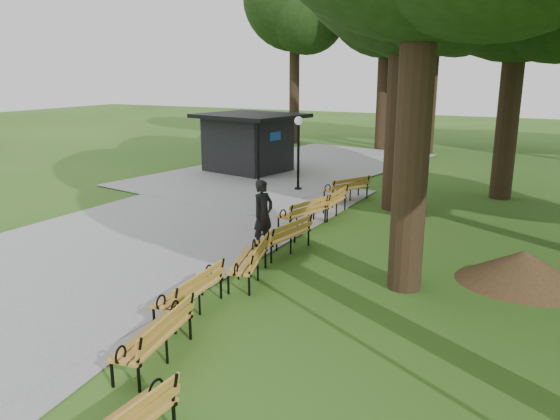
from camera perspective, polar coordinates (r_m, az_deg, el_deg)
The scene contains 13 objects.
ground at distance 11.52m, azimuth -6.94°, elevation -8.45°, with size 100.00×100.00×0.00m, color #2F5C1A.
path at distance 16.06m, azimuth -12.99°, elevation -1.96°, with size 12.00×38.00×0.06m, color gray.
person at distance 13.86m, azimuth -1.80°, elevation -0.46°, with size 0.66×0.43×1.80m, color black.
kiosk at distance 24.71m, azimuth -3.44°, elevation 7.11°, with size 4.22×3.67×2.64m, color black, non-canonical shape.
lamp_post at distance 20.56m, azimuth 1.96°, elevation 7.72°, with size 0.32×0.32×2.83m.
dirt_mound at distance 12.75m, azimuth 24.27°, elevation -5.56°, with size 2.32×2.32×0.76m, color #47301C.
bench_1 at distance 8.90m, azimuth -13.22°, elevation -12.83°, with size 1.90×0.64×0.88m, color #C5852D, non-canonical shape.
bench_2 at distance 10.42m, azimuth -9.59°, elevation -8.46°, with size 1.90×0.64×0.88m, color #C5852D, non-canonical shape.
bench_3 at distance 11.85m, azimuth -3.41°, elevation -5.42°, with size 1.90×0.64×0.88m, color #C5852D, non-canonical shape.
bench_4 at distance 13.61m, azimuth 0.38°, elevation -2.74°, with size 1.90×0.64×0.88m, color #C5852D, non-canonical shape.
bench_5 at distance 15.86m, azimuth 2.39°, elevation -0.26°, with size 1.90×0.64×0.88m, color #C5852D, non-canonical shape.
bench_6 at distance 17.21m, azimuth 5.31°, elevation 0.86°, with size 1.90×0.64×0.88m, color #C5852D, non-canonical shape.
bench_7 at distance 19.26m, azimuth 6.99°, elevation 2.27°, with size 1.90×0.64×0.88m, color #C5852D, non-canonical shape.
Camera 1 is at (5.95, -8.80, 4.46)m, focal length 34.63 mm.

